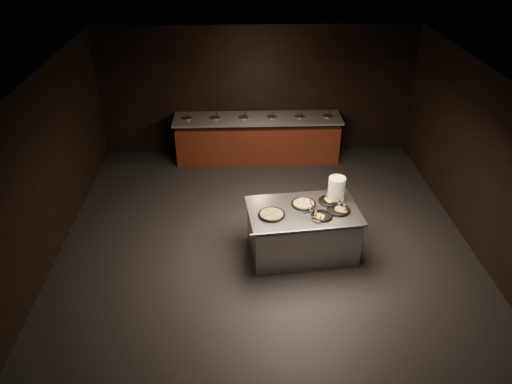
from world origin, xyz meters
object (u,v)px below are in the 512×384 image
serving_counter (302,232)px  plate_stack (337,188)px  pan_veggie_whole (272,214)px  pan_cheese_whole (304,204)px

serving_counter → plate_stack: bearing=23.9°
serving_counter → plate_stack: size_ratio=4.91×
plate_stack → pan_veggie_whole: bearing=-156.7°
serving_counter → pan_cheese_whole: (0.02, 0.15, 0.46)m
pan_veggie_whole → pan_cheese_whole: same height
plate_stack → pan_veggie_whole: 1.21m
serving_counter → pan_cheese_whole: pan_cheese_whole is taller
plate_stack → pan_veggie_whole: (-1.10, -0.48, -0.17)m
plate_stack → pan_cheese_whole: 0.61m
pan_veggie_whole → pan_cheese_whole: size_ratio=1.07×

